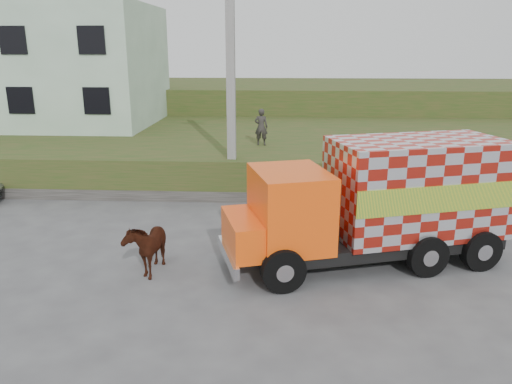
# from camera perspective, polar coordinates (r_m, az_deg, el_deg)

# --- Properties ---
(ground) EXTENTS (120.00, 120.00, 0.00)m
(ground) POSITION_cam_1_polar(r_m,az_deg,el_deg) (14.24, -0.55, -6.14)
(ground) COLOR #474749
(ground) RESTS_ON ground
(embankment) EXTENTS (40.00, 12.00, 1.50)m
(embankment) POSITION_cam_1_polar(r_m,az_deg,el_deg) (23.62, 1.02, 4.85)
(embankment) COLOR #284818
(embankment) RESTS_ON ground
(embankment_far) EXTENTS (40.00, 12.00, 3.00)m
(embankment_far) POSITION_cam_1_polar(r_m,az_deg,el_deg) (35.36, 1.78, 9.90)
(embankment_far) COLOR #284818
(embankment_far) RESTS_ON ground
(retaining_strip) EXTENTS (16.00, 0.50, 0.40)m
(retaining_strip) POSITION_cam_1_polar(r_m,az_deg,el_deg) (18.33, -5.95, -0.38)
(retaining_strip) COLOR #595651
(retaining_strip) RESTS_ON ground
(building) EXTENTS (10.00, 8.00, 6.00)m
(building) POSITION_cam_1_polar(r_m,az_deg,el_deg) (28.71, -21.85, 13.31)
(building) COLOR silver
(building) RESTS_ON embankment
(utility_pole) EXTENTS (1.20, 0.30, 8.00)m
(utility_pole) POSITION_cam_1_polar(r_m,az_deg,el_deg) (17.88, -2.88, 11.92)
(utility_pole) COLOR gray
(utility_pole) RESTS_ON ground
(cargo_truck) EXTENTS (7.50, 4.17, 3.19)m
(cargo_truck) POSITION_cam_1_polar(r_m,az_deg,el_deg) (13.10, 14.09, -1.02)
(cargo_truck) COLOR black
(cargo_truck) RESTS_ON ground
(cow) EXTENTS (0.84, 1.66, 1.37)m
(cow) POSITION_cam_1_polar(r_m,az_deg,el_deg) (12.77, -12.33, -5.93)
(cow) COLOR #34120D
(cow) RESTS_ON ground
(pedestrian) EXTENTS (0.59, 0.42, 1.51)m
(pedestrian) POSITION_cam_1_polar(r_m,az_deg,el_deg) (20.66, 0.60, 7.44)
(pedestrian) COLOR #2D2928
(pedestrian) RESTS_ON embankment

